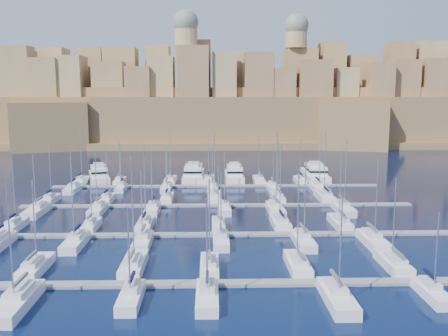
{
  "coord_description": "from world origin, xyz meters",
  "views": [
    {
      "loc": [
        -1.24,
        -94.81,
        24.66
      ],
      "look_at": [
        1.39,
        6.0,
        8.97
      ],
      "focal_mm": 40.0,
      "sensor_mm": 36.0,
      "label": 1
    }
  ],
  "objects_px": {
    "motor_yacht_c": "(234,174)",
    "sailboat_2": "(134,264)",
    "motor_yacht_a": "(99,175)",
    "motor_yacht_d": "(315,173)",
    "sailboat_4": "(298,264)",
    "motor_yacht_b": "(194,174)"
  },
  "relations": [
    {
      "from": "motor_yacht_b",
      "to": "motor_yacht_d",
      "type": "distance_m",
      "value": 34.14
    },
    {
      "from": "motor_yacht_a",
      "to": "motor_yacht_d",
      "type": "height_order",
      "value": "same"
    },
    {
      "from": "motor_yacht_a",
      "to": "motor_yacht_b",
      "type": "height_order",
      "value": "same"
    },
    {
      "from": "sailboat_2",
      "to": "motor_yacht_c",
      "type": "xyz_separation_m",
      "value": [
        17.26,
        69.52,
        0.96
      ]
    },
    {
      "from": "motor_yacht_a",
      "to": "motor_yacht_b",
      "type": "distance_m",
      "value": 26.04
    },
    {
      "from": "sailboat_2",
      "to": "sailboat_4",
      "type": "relative_size",
      "value": 1.12
    },
    {
      "from": "motor_yacht_a",
      "to": "motor_yacht_c",
      "type": "height_order",
      "value": "same"
    },
    {
      "from": "motor_yacht_a",
      "to": "motor_yacht_d",
      "type": "xyz_separation_m",
      "value": [
        60.17,
        1.0,
        0.0
      ]
    },
    {
      "from": "sailboat_2",
      "to": "motor_yacht_c",
      "type": "height_order",
      "value": "sailboat_2"
    },
    {
      "from": "motor_yacht_b",
      "to": "motor_yacht_d",
      "type": "bearing_deg",
      "value": 0.19
    },
    {
      "from": "sailboat_4",
      "to": "motor_yacht_d",
      "type": "xyz_separation_m",
      "value": [
        17.19,
        71.0,
        0.98
      ]
    },
    {
      "from": "sailboat_2",
      "to": "motor_yacht_a",
      "type": "relative_size",
      "value": 0.93
    },
    {
      "from": "sailboat_2",
      "to": "motor_yacht_d",
      "type": "height_order",
      "value": "sailboat_2"
    },
    {
      "from": "sailboat_2",
      "to": "motor_yacht_d",
      "type": "xyz_separation_m",
      "value": [
        40.05,
        70.67,
        0.96
      ]
    },
    {
      "from": "motor_yacht_a",
      "to": "motor_yacht_d",
      "type": "relative_size",
      "value": 0.92
    },
    {
      "from": "motor_yacht_c",
      "to": "sailboat_2",
      "type": "bearing_deg",
      "value": -103.94
    },
    {
      "from": "motor_yacht_d",
      "to": "sailboat_4",
      "type": "bearing_deg",
      "value": -103.61
    },
    {
      "from": "sailboat_4",
      "to": "motor_yacht_c",
      "type": "height_order",
      "value": "sailboat_4"
    },
    {
      "from": "motor_yacht_a",
      "to": "motor_yacht_c",
      "type": "xyz_separation_m",
      "value": [
        37.38,
        -0.15,
        0.0
      ]
    },
    {
      "from": "sailboat_2",
      "to": "motor_yacht_b",
      "type": "relative_size",
      "value": 0.87
    },
    {
      "from": "sailboat_2",
      "to": "sailboat_4",
      "type": "xyz_separation_m",
      "value": [
        22.85,
        -0.32,
        -0.02
      ]
    },
    {
      "from": "sailboat_4",
      "to": "sailboat_2",
      "type": "bearing_deg",
      "value": 179.19
    }
  ]
}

